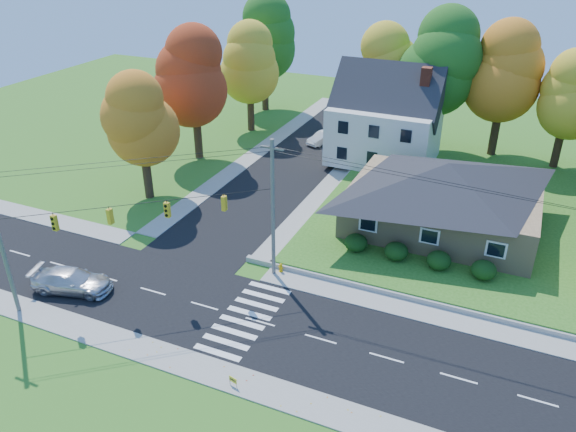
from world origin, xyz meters
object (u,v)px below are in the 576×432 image
(ranch_house, at_px, (444,195))
(white_car, at_px, (322,138))
(silver_sedan, at_px, (72,281))
(fire_hydrant, at_px, (281,268))

(ranch_house, relative_size, white_car, 3.76)
(silver_sedan, relative_size, white_car, 1.38)
(silver_sedan, xyz_separation_m, fire_hydrant, (11.79, 7.64, -0.45))
(ranch_house, distance_m, fire_hydrant, 14.16)
(fire_hydrant, bearing_deg, silver_sedan, -147.08)
(ranch_house, distance_m, silver_sedan, 27.75)
(silver_sedan, height_order, fire_hydrant, silver_sedan)
(ranch_house, relative_size, silver_sedan, 2.73)
(white_car, xyz_separation_m, fire_hydrant, (6.52, -25.46, -0.32))
(ranch_house, bearing_deg, fire_hydrant, -131.25)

